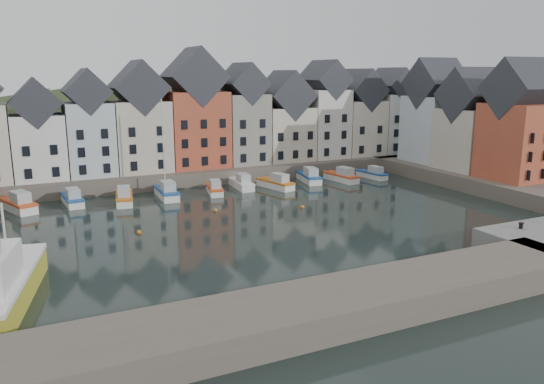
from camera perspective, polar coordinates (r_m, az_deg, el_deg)
ground at (r=57.25m, az=0.38°, el=-3.54°), size 260.00×260.00×0.00m
far_quay at (r=84.35m, az=-8.51°, el=2.31°), size 90.00×16.00×2.00m
right_quay at (r=81.79m, az=23.43°, el=1.07°), size 14.00×54.00×2.00m
near_wall at (r=34.27m, az=1.34°, el=-13.28°), size 50.00×6.00×2.00m
hillside at (r=113.38m, az=-12.07°, el=-5.02°), size 153.60×70.40×64.00m
far_terrace at (r=82.41m, az=-6.13°, el=7.67°), size 72.37×8.16×17.78m
right_terrace at (r=83.38m, az=20.84°, el=7.00°), size 8.30×24.25×16.36m
mooring_buoys at (r=60.44m, az=-5.24°, el=-2.56°), size 20.50×5.50×0.50m
boat_a at (r=69.60m, az=-25.62°, el=-1.19°), size 4.47×7.34×2.69m
boat_b at (r=70.17m, az=-20.66°, el=-0.72°), size 2.41×6.37×2.40m
boat_c at (r=68.94m, az=-15.61°, el=-0.57°), size 3.05×6.73×2.49m
boat_d at (r=70.55m, az=-11.25°, el=0.04°), size 2.36×6.87×12.99m
boat_e at (r=72.11m, az=-6.18°, el=0.34°), size 2.93×5.98×2.20m
boat_f at (r=75.08m, az=-3.28°, el=0.93°), size 2.32×6.41×2.42m
boat_g at (r=74.98m, az=0.45°, el=0.95°), size 3.56×6.70×2.46m
boat_h at (r=79.65m, az=4.01°, el=1.63°), size 3.19×6.88×2.54m
boat_i at (r=80.59m, az=7.52°, el=1.67°), size 2.83×6.64×2.47m
boat_j at (r=83.83m, az=10.76°, el=1.91°), size 2.47×5.79×2.15m
mooring_bollard at (r=53.89m, az=25.21°, el=-3.27°), size 0.48×0.48×0.56m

